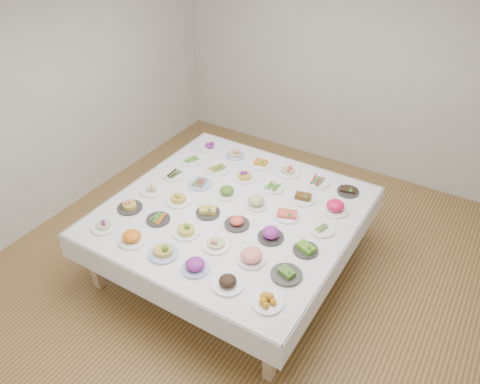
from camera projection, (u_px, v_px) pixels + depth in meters
The scene contains 38 objects.
room_envelope at pixel (251, 110), 4.19m from camera, with size 5.02×5.02×2.81m.
display_table at pixel (232, 214), 4.80m from camera, with size 2.41×2.41×0.75m.
dish_0 at pixel (104, 224), 4.50m from camera, with size 0.24×0.24×0.12m.
dish_1 at pixel (132, 235), 4.33m from camera, with size 0.28×0.28×0.15m.
dish_2 at pixel (163, 248), 4.18m from camera, with size 0.27×0.27×0.17m.
dish_3 at pixel (195, 264), 4.03m from camera, with size 0.25×0.25×0.14m.
dish_4 at pixel (228, 281), 3.88m from camera, with size 0.26×0.26×0.14m.
dish_5 at pixel (267, 300), 3.73m from camera, with size 0.25×0.25×0.11m.
dish_6 at pixel (129, 204), 4.75m from camera, with size 0.25×0.25×0.13m.
dish_7 at pixel (158, 219), 4.61m from camera, with size 0.23×0.23×0.05m.
dish_8 at pixel (186, 228), 4.42m from camera, with size 0.27×0.26×0.15m.
dish_9 at pixel (216, 241), 4.28m from camera, with size 0.26×0.26×0.13m.
dish_10 at pixel (251, 254), 4.11m from camera, with size 0.30×0.30×0.16m.
dish_11 at pixel (287, 272), 3.99m from camera, with size 0.27×0.27×0.11m.
dish_12 at pixel (152, 188), 5.01m from camera, with size 0.26×0.26×0.10m.
dish_13 at pixel (178, 197), 4.84m from camera, with size 0.26×0.26×0.14m.
dish_14 at pixel (208, 210), 4.68m from camera, with size 0.24×0.24×0.11m.
dish_15 at pixel (237, 221), 4.53m from camera, with size 0.24×0.24×0.13m.
dish_16 at pixel (271, 234), 4.38m from camera, with size 0.25×0.25×0.13m.
dish_17 at pixel (306, 247), 4.24m from camera, with size 0.23×0.23×0.10m.
dish_18 at pixel (174, 174), 5.25m from camera, with size 0.24×0.24×0.06m.
dish_19 at pixel (200, 183), 5.12m from camera, with size 0.26×0.26×0.06m.
dish_20 at pixel (227, 191), 4.94m from camera, with size 0.23×0.23×0.12m.
dish_21 at pixel (256, 201), 4.79m from camera, with size 0.23×0.23×0.12m.
dish_22 at pixel (287, 213), 4.64m from camera, with size 0.25×0.25×0.12m.
dish_23 at pixel (322, 229), 4.49m from camera, with size 0.25×0.25×0.05m.
dish_24 at pixel (192, 160), 5.51m from camera, with size 0.25×0.25×0.06m.
dish_25 at pixel (218, 168), 5.35m from camera, with size 0.29×0.27×0.06m.
dish_26 at pixel (244, 175), 5.19m from camera, with size 0.24×0.24×0.13m.
dish_27 at pixel (273, 187), 5.06m from camera, with size 0.24×0.24×0.05m.
dish_28 at pixel (303, 196), 4.87m from camera, with size 0.26×0.26×0.12m.
dish_29 at pixel (336, 205), 4.70m from camera, with size 0.27×0.27×0.16m.
dish_30 at pixel (210, 146), 5.74m from camera, with size 0.26×0.26×0.10m.
dish_31 at pixel (235, 152), 5.59m from camera, with size 0.23×0.23×0.13m.
dish_32 at pixel (261, 162), 5.43m from camera, with size 0.25×0.25×0.11m.
dish_33 at pixel (288, 168), 5.28m from camera, with size 0.27×0.27×0.14m.
dish_34 at pixel (317, 181), 5.14m from camera, with size 0.27×0.27×0.06m.
dish_35 at pixel (348, 189), 4.99m from camera, with size 0.23×0.23×0.10m.
Camera 1 is at (1.93, -3.31, 3.66)m, focal length 35.00 mm.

